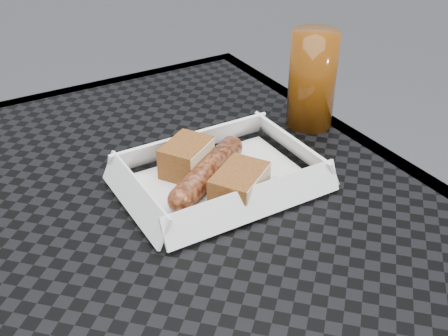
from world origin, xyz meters
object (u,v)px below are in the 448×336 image
object	(u,v)px
patio_table	(120,266)
drink_glass	(312,80)
bratwurst	(208,172)
food_tray	(220,183)

from	to	relation	value
patio_table	drink_glass	xyz separation A→B (m)	(0.35, 0.07, 0.15)
patio_table	bratwurst	distance (m)	0.16
food_tray	drink_glass	bearing A→B (deg)	20.46
food_tray	patio_table	bearing A→B (deg)	179.33
patio_table	food_tray	size ratio (longest dim) A/B	3.64
bratwurst	drink_glass	world-z (taller)	drink_glass
patio_table	drink_glass	size ratio (longest dim) A/B	5.41
bratwurst	drink_glass	distance (m)	0.23
drink_glass	food_tray	bearing A→B (deg)	-159.54
patio_table	bratwurst	world-z (taller)	bratwurst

